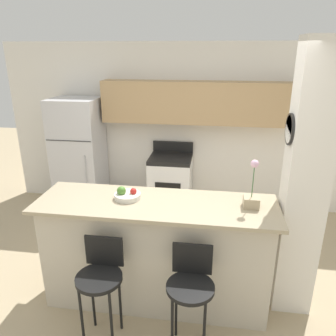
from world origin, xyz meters
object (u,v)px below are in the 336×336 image
at_px(refrigerator, 79,155).
at_px(trash_bin, 113,203).
at_px(bar_stool_right, 191,286).
at_px(stove_range, 171,184).
at_px(fruit_bowl, 127,195).
at_px(bar_stool_left, 101,277).
at_px(orchid_vase, 252,196).

distance_m(refrigerator, trash_bin, 0.92).
relative_size(bar_stool_right, trash_bin, 2.48).
height_order(stove_range, fruit_bowl, fruit_bowl).
bearing_deg(fruit_bowl, bar_stool_right, -40.89).
height_order(refrigerator, bar_stool_left, refrigerator).
height_order(refrigerator, trash_bin, refrigerator).
height_order(orchid_vase, trash_bin, orchid_vase).
height_order(stove_range, trash_bin, stove_range).
bearing_deg(trash_bin, stove_range, 16.25).
relative_size(stove_range, orchid_vase, 2.38).
height_order(refrigerator, stove_range, refrigerator).
relative_size(refrigerator, trash_bin, 4.63).
distance_m(bar_stool_left, bar_stool_right, 0.76).
distance_m(stove_range, bar_stool_left, 2.51).
xyz_separation_m(stove_range, orchid_vase, (1.00, -1.92, 0.74)).
height_order(stove_range, orchid_vase, orchid_vase).
bearing_deg(bar_stool_left, fruit_bowl, 80.65).
bearing_deg(trash_bin, orchid_vase, -41.88).
height_order(stove_range, bar_stool_left, stove_range).
xyz_separation_m(fruit_bowl, trash_bin, (-0.71, 1.66, -0.94)).
distance_m(refrigerator, stove_range, 1.50).
xyz_separation_m(refrigerator, orchid_vase, (2.44, -1.89, 0.33)).
bearing_deg(bar_stool_right, orchid_vase, 49.23).
xyz_separation_m(bar_stool_right, orchid_vase, (0.49, 0.56, 0.57)).
height_order(bar_stool_right, orchid_vase, orchid_vase).
bearing_deg(orchid_vase, bar_stool_right, -130.77).
height_order(bar_stool_right, fruit_bowl, fruit_bowl).
bearing_deg(stove_range, trash_bin, -163.75).
distance_m(bar_stool_left, fruit_bowl, 0.77).
relative_size(stove_range, bar_stool_right, 1.13).
distance_m(orchid_vase, trash_bin, 2.70).
relative_size(refrigerator, bar_stool_right, 1.86).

